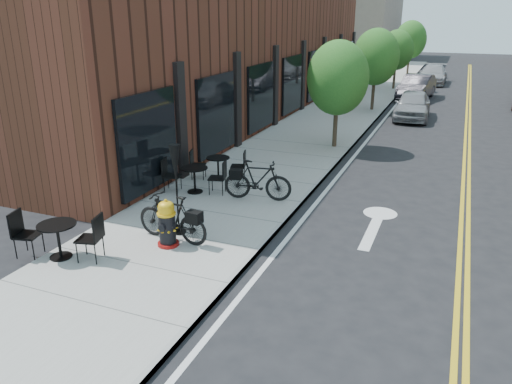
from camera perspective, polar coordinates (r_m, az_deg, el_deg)
The scene contains 18 objects.
ground at distance 10.59m, azimuth 0.36°, elevation -7.15°, with size 120.00×120.00×0.00m, color black.
sidewalk_near at distance 20.12m, azimuth 5.70°, elevation 6.13°, with size 4.00×70.00×0.12m, color #9E9B93.
building_near at distance 24.90m, azimuth -1.61°, elevation 16.86°, with size 5.00×28.00×7.00m, color #4D2618.
bg_building_left at distance 57.92m, azimuth 11.39°, elevation 19.72°, with size 8.00×14.00×10.00m, color #726656.
tree_near_a at distance 18.36m, azimuth 9.34°, elevation 12.73°, with size 2.20×2.20×3.81m.
tree_near_b at distance 26.17m, azimuth 13.54°, elevation 14.77°, with size 2.30×2.30×3.98m.
tree_near_c at distance 34.09m, azimuth 15.79°, elevation 15.34°, with size 2.10×2.10×3.67m.
tree_near_d at distance 42.01m, azimuth 17.26°, elevation 16.29°, with size 2.40×2.40×4.11m.
fire_hydrant at distance 10.68m, azimuth -10.13°, elevation -3.61°, with size 0.48×0.48×1.04m.
bicycle_left at distance 10.87m, azimuth -9.59°, elevation -2.91°, with size 0.50×1.78×1.07m, color black.
bicycle_right at distance 13.08m, azimuth 0.21°, elevation 1.36°, with size 0.51×1.79×1.08m, color black.
bistro_set_a at distance 10.77m, azimuth -21.68°, elevation -4.66°, with size 1.82×0.93×0.96m.
bistro_set_b at distance 13.75m, azimuth -7.05°, elevation 1.82°, with size 1.76×0.89×0.92m.
bistro_set_c at distance 14.81m, azimuth -4.36°, elevation 3.11°, with size 1.65×0.86×0.87m.
patio_umbrella at distance 10.93m, azimuth -9.18°, elevation 2.44°, with size 0.33×0.33×2.04m.
parked_car_a at distance 25.11m, azimuth 17.46°, elevation 9.48°, with size 1.56×3.88×1.32m, color gray.
parked_car_b at distance 31.10m, azimuth 17.88°, elevation 11.35°, with size 1.47×4.22×1.39m, color black.
parked_car_c at distance 38.28m, azimuth 19.57°, elevation 12.54°, with size 1.81×4.44×1.29m, color #A0A1A5.
Camera 1 is at (3.50, -8.76, 4.82)m, focal length 35.00 mm.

